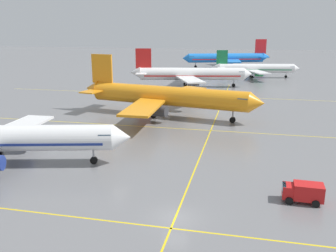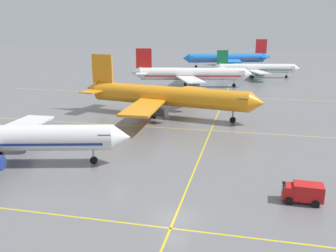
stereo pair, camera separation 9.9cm
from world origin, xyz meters
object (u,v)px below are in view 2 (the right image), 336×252
(airliner_second_row, at_px, (166,96))
(service_truck_red_van, at_px, (302,192))
(airliner_far_left_stand, at_px, (256,68))
(airliner_far_right_stand, at_px, (228,58))
(airliner_third_row, at_px, (191,74))

(airliner_second_row, xyz_separation_m, service_truck_red_van, (22.84, -34.88, -3.04))
(airliner_far_left_stand, height_order, airliner_far_right_stand, airliner_far_right_stand)
(airliner_third_row, height_order, airliner_far_right_stand, airliner_far_right_stand)
(airliner_second_row, distance_m, service_truck_red_van, 41.80)
(airliner_far_left_stand, distance_m, airliner_far_right_stand, 36.38)
(airliner_far_left_stand, height_order, service_truck_red_van, airliner_far_left_stand)
(airliner_far_left_stand, xyz_separation_m, airliner_far_right_stand, (-12.52, 34.14, 0.97))
(airliner_third_row, relative_size, service_truck_red_van, 9.02)
(airliner_far_right_stand, bearing_deg, airliner_third_row, -96.79)
(airliner_second_row, relative_size, airliner_far_left_stand, 1.23)
(airliner_second_row, height_order, airliner_third_row, airliner_second_row)
(airliner_second_row, xyz_separation_m, airliner_third_row, (-1.31, 39.88, -0.18))
(airliner_second_row, relative_size, airliner_third_row, 1.05)
(airliner_third_row, relative_size, airliner_far_left_stand, 1.18)
(service_truck_red_van, bearing_deg, airliner_far_right_stand, 97.06)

